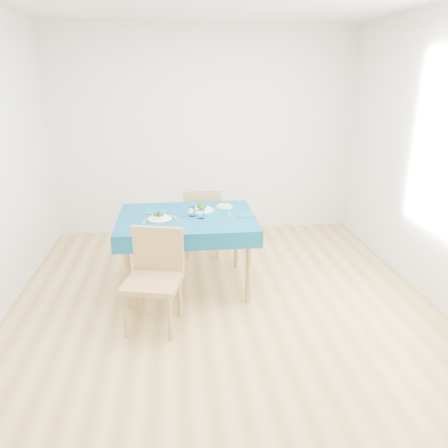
{
  "coord_description": "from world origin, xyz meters",
  "views": [
    {
      "loc": [
        -0.4,
        -3.57,
        2.1
      ],
      "look_at": [
        0.0,
        0.0,
        0.85
      ],
      "focal_mm": 35.0,
      "sensor_mm": 36.0,
      "label": 1
    }
  ],
  "objects": [
    {
      "name": "bowl_near",
      "position": [
        -0.57,
        0.47,
        0.79
      ],
      "size": [
        0.23,
        0.23,
        0.07
      ],
      "primitive_type": null,
      "color": "white",
      "rests_on": "table"
    },
    {
      "name": "chair_near",
      "position": [
        -0.63,
        -0.21,
        0.57
      ],
      "size": [
        0.56,
        0.59,
        1.13
      ],
      "primitive_type": "cube",
      "rotation": [
        0.0,
        0.0,
        -0.24
      ],
      "color": "olive",
      "rests_on": "ground"
    },
    {
      "name": "napkin_far",
      "position": [
        0.26,
        0.49,
        0.76
      ],
      "size": [
        0.19,
        0.13,
        0.01
      ],
      "primitive_type": "cube",
      "rotation": [
        0.0,
        0.0,
        0.06
      ],
      "color": "navy",
      "rests_on": "table"
    },
    {
      "name": "knife_far",
      "position": [
        0.12,
        0.52,
        0.76
      ],
      "size": [
        0.02,
        0.2,
        0.0
      ],
      "primitive_type": "cube",
      "rotation": [
        0.0,
        0.0,
        0.04
      ],
      "color": "silver",
      "rests_on": "table"
    },
    {
      "name": "side_plate",
      "position": [
        0.09,
        0.79,
        0.76
      ],
      "size": [
        0.18,
        0.18,
        0.01
      ],
      "primitive_type": "cylinder",
      "color": "#B6C15E",
      "rests_on": "table"
    },
    {
      "name": "knife_near",
      "position": [
        -0.42,
        0.47,
        0.76
      ],
      "size": [
        0.09,
        0.21,
        0.0
      ],
      "primitive_type": "cube",
      "rotation": [
        0.0,
        0.0,
        0.36
      ],
      "color": "silver",
      "rests_on": "table"
    },
    {
      "name": "fork_near",
      "position": [
        -0.71,
        0.43,
        0.76
      ],
      "size": [
        0.04,
        0.18,
        0.0
      ],
      "primitive_type": "cube",
      "rotation": [
        0.0,
        0.0,
        -0.09
      ],
      "color": "silver",
      "rests_on": "table"
    },
    {
      "name": "chair_far",
      "position": [
        -0.11,
        1.36,
        0.54
      ],
      "size": [
        0.44,
        0.48,
        1.07
      ],
      "primitive_type": "cube",
      "rotation": [
        0.0,
        0.0,
        3.13
      ],
      "color": "olive",
      "rests_on": "ground"
    },
    {
      "name": "napkin_near",
      "position": [
        -0.61,
        0.68,
        0.76
      ],
      "size": [
        0.23,
        0.17,
        0.01
      ],
      "primitive_type": "cube",
      "rotation": [
        0.0,
        0.0,
        -0.12
      ],
      "color": "navy",
      "rests_on": "table"
    },
    {
      "name": "table",
      "position": [
        -0.31,
        0.53,
        0.38
      ],
      "size": [
        1.34,
        1.02,
        0.76
      ],
      "primitive_type": "cube",
      "color": "navy",
      "rests_on": "ground"
    },
    {
      "name": "bowl_far",
      "position": [
        -0.15,
        0.7,
        0.79
      ],
      "size": [
        0.24,
        0.24,
        0.07
      ],
      "primitive_type": null,
      "color": "white",
      "rests_on": "table"
    },
    {
      "name": "tumbler_center",
      "position": [
        -0.26,
        0.54,
        0.8
      ],
      "size": [
        0.07,
        0.07,
        0.09
      ],
      "primitive_type": "cylinder",
      "color": "white",
      "rests_on": "table"
    },
    {
      "name": "bread_slice",
      "position": [
        0.09,
        0.79,
        0.78
      ],
      "size": [
        0.14,
        0.14,
        0.02
      ],
      "primitive_type": "cube",
      "rotation": [
        0.0,
        0.0,
        -0.26
      ],
      "color": "beige",
      "rests_on": "side_plate"
    },
    {
      "name": "tumbler_side",
      "position": [
        -0.18,
        0.45,
        0.8
      ],
      "size": [
        0.07,
        0.07,
        0.09
      ],
      "primitive_type": "cylinder",
      "color": "white",
      "rests_on": "table"
    },
    {
      "name": "room_shell",
      "position": [
        0.0,
        0.0,
        1.35
      ],
      "size": [
        4.02,
        4.52,
        2.73
      ],
      "color": "olive",
      "rests_on": "ground"
    },
    {
      "name": "fork_far",
      "position": [
        -0.26,
        0.73,
        0.76
      ],
      "size": [
        0.03,
        0.19,
        0.0
      ],
      "primitive_type": "cube",
      "rotation": [
        0.0,
        0.0,
        0.01
      ],
      "color": "silver",
      "rests_on": "table"
    }
  ]
}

